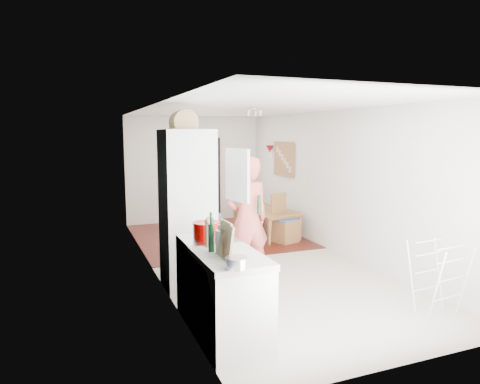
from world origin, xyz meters
TOP-DOWN VIEW (x-y plane):
  - room_shell at (0.00, 0.00)m, footprint 3.20×7.00m
  - floor at (0.00, 0.00)m, footprint 3.20×7.00m
  - wood_floor_overlay at (0.00, 1.85)m, footprint 3.20×3.30m
  - sage_wall_panel at (-1.59, -2.00)m, footprint 0.02×3.00m
  - tile_splashback at (-1.59, -2.55)m, footprint 0.02×1.90m
  - doorway_recess at (0.20, 3.48)m, footprint 0.90×0.04m
  - base_cabinet at (-1.30, -2.55)m, footprint 0.60×0.90m
  - worktop at (-1.30, -2.55)m, footprint 0.62×0.92m
  - range_cooker at (-1.30, -1.80)m, footprint 0.60×0.60m
  - cooker_top at (-1.30, -1.80)m, footprint 0.60×0.60m
  - fridge_housing at (-1.27, -0.78)m, footprint 0.66×0.66m
  - fridge_door at (-0.66, -1.08)m, footprint 0.14×0.56m
  - fridge_interior at (-0.96, -0.78)m, footprint 0.02×0.52m
  - pinboard at (1.58, 1.90)m, footprint 0.03×0.90m
  - pinboard_frame at (1.57, 1.90)m, footprint 0.00×0.94m
  - wall_sconce at (1.54, 2.55)m, footprint 0.18×0.18m
  - person at (-0.41, -0.83)m, footprint 0.80×0.55m
  - dining_table at (1.01, 1.52)m, footprint 0.88×1.39m
  - dining_chair at (1.09, 0.87)m, footprint 0.50×0.50m
  - stool at (-0.26, 1.38)m, footprint 0.31×0.31m
  - grey_drape at (-0.25, 1.33)m, footprint 0.44×0.44m
  - drying_rack at (1.17, -2.76)m, footprint 0.48×0.44m
  - bread_bin at (-1.29, -0.72)m, footprint 0.35×0.34m
  - red_casserole at (-1.31, -1.81)m, footprint 0.39×0.39m
  - steel_pan at (-1.39, -2.95)m, footprint 0.24×0.24m
  - held_bottle at (-0.31, -1.02)m, footprint 0.06×0.06m
  - bottle_a at (-1.43, -2.36)m, footprint 0.08×0.08m
  - bottle_b at (-1.37, -2.16)m, footprint 0.08×0.08m
  - bottle_c at (-1.37, -2.45)m, footprint 0.11×0.11m
  - pepper_mill_front at (-1.37, -2.08)m, footprint 0.07×0.07m
  - pepper_mill_back at (-1.41, -2.17)m, footprint 0.08×0.08m
  - chopping_boards at (-1.38, -2.64)m, footprint 0.08×0.26m

SIDE VIEW (x-z plane):
  - floor at x=0.00m, z-range -0.01..0.01m
  - wood_floor_overlay at x=0.00m, z-range 0.00..0.01m
  - stool at x=-0.26m, z-range 0.00..0.38m
  - dining_table at x=1.01m, z-range 0.00..0.46m
  - base_cabinet at x=-1.30m, z-range 0.00..0.86m
  - drying_rack at x=1.17m, z-range 0.00..0.87m
  - range_cooker at x=-1.30m, z-range 0.00..0.88m
  - grey_drape at x=-0.25m, z-range 0.38..0.55m
  - dining_chair at x=1.09m, z-range 0.00..0.94m
  - worktop at x=-1.30m, z-range 0.86..0.92m
  - cooker_top at x=-1.30m, z-range 0.88..0.92m
  - steel_pan at x=-1.39m, z-range 0.92..1.02m
  - doorway_recess at x=0.20m, z-range 0.00..2.00m
  - red_casserole at x=-1.31m, z-range 0.92..1.11m
  - bottle_c at x=-1.37m, z-range 0.92..1.15m
  - pepper_mill_front at x=-1.37m, z-range 0.92..1.15m
  - pepper_mill_back at x=-1.41m, z-range 0.92..1.16m
  - person at x=-0.41m, z-range 0.00..2.10m
  - bottle_a at x=-1.43m, z-range 0.92..1.20m
  - bottle_b at x=-1.37m, z-range 0.92..1.21m
  - fridge_housing at x=-1.27m, z-range 0.00..2.15m
  - chopping_boards at x=-1.38m, z-range 0.92..1.27m
  - held_bottle at x=-0.31m, z-range 0.99..1.25m
  - tile_splashback at x=-1.59m, z-range 0.90..1.40m
  - room_shell at x=0.00m, z-range 0.00..2.50m
  - fridge_door at x=-0.66m, z-range 1.20..1.90m
  - fridge_interior at x=-0.96m, z-range 1.22..1.88m
  - pinboard at x=1.58m, z-range 1.20..1.90m
  - pinboard_frame at x=1.57m, z-range 1.18..1.92m
  - wall_sconce at x=1.54m, z-range 1.67..1.83m
  - sage_wall_panel at x=-1.59m, z-range 1.20..2.50m
  - bread_bin at x=-1.29m, z-range 2.15..2.33m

